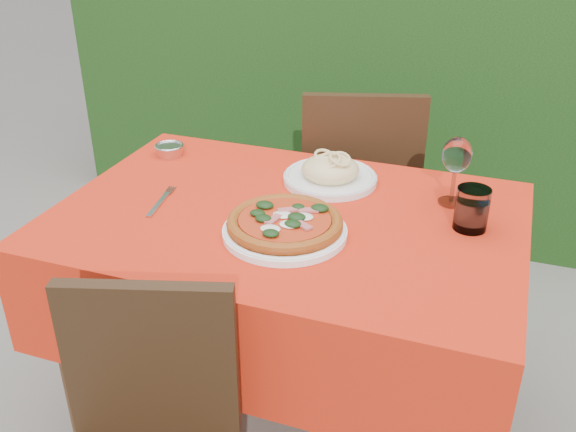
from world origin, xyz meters
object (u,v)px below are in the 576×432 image
(chair_far, at_px, (359,190))
(water_glass, at_px, (472,211))
(pizza_plate, at_px, (285,225))
(pasta_plate, at_px, (330,173))
(steel_ramekin, at_px, (169,150))
(fork, at_px, (159,204))
(wine_glass, at_px, (457,158))

(chair_far, bearing_deg, water_glass, 110.27)
(pizza_plate, xyz_separation_m, pasta_plate, (0.02, 0.35, 0.00))
(pasta_plate, height_order, steel_ramekin, pasta_plate)
(chair_far, bearing_deg, pasta_plate, 74.23)
(water_glass, relative_size, fork, 0.55)
(water_glass, distance_m, steel_ramekin, 1.00)
(steel_ramekin, bearing_deg, chair_far, 35.68)
(chair_far, bearing_deg, pizza_plate, 72.58)
(pasta_plate, xyz_separation_m, water_glass, (0.42, -0.15, 0.02))
(pizza_plate, height_order, steel_ramekin, pizza_plate)
(pasta_plate, xyz_separation_m, steel_ramekin, (-0.56, 0.02, -0.01))
(chair_far, bearing_deg, steel_ramekin, 19.07)
(wine_glass, xyz_separation_m, steel_ramekin, (-0.92, 0.05, -0.12))
(water_glass, bearing_deg, steel_ramekin, 169.74)
(chair_far, xyz_separation_m, water_glass, (0.43, -0.57, 0.27))
(pizza_plate, height_order, pasta_plate, pasta_plate)
(pasta_plate, distance_m, steel_ramekin, 0.56)
(fork, xyz_separation_m, steel_ramekin, (-0.15, 0.34, 0.01))
(water_glass, xyz_separation_m, wine_glass, (-0.06, 0.13, 0.09))
(fork, bearing_deg, wine_glass, 11.43)
(wine_glass, bearing_deg, water_glass, -64.31)
(wine_glass, relative_size, fork, 0.95)
(wine_glass, height_order, fork, wine_glass)
(water_glass, relative_size, steel_ramekin, 1.31)
(pasta_plate, distance_m, water_glass, 0.45)
(chair_far, height_order, fork, chair_far)
(chair_far, relative_size, pasta_plate, 3.30)
(chair_far, xyz_separation_m, wine_glass, (0.37, -0.44, 0.35))
(pasta_plate, relative_size, steel_ramekin, 3.23)
(pizza_plate, distance_m, pasta_plate, 0.35)
(chair_far, distance_m, wine_glass, 0.68)
(chair_far, distance_m, pasta_plate, 0.49)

